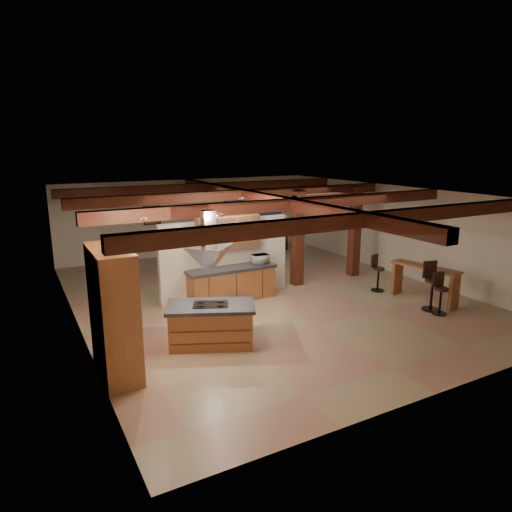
{
  "coord_description": "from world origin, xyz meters",
  "views": [
    {
      "loc": [
        -6.11,
        -10.74,
        4.17
      ],
      "look_at": [
        -0.03,
        0.5,
        1.06
      ],
      "focal_mm": 32.0,
      "sensor_mm": 36.0,
      "label": 1
    }
  ],
  "objects": [
    {
      "name": "framed_art",
      "position": [
        -1.5,
        5.94,
        1.7
      ],
      "size": [
        0.65,
        0.05,
        0.85
      ],
      "color": "#441611",
      "rests_on": "room_walls"
    },
    {
      "name": "bar_stool_c",
      "position": [
        3.12,
        -1.14,
        0.54
      ],
      "size": [
        0.38,
        0.4,
        1.07
      ],
      "color": "black",
      "rests_on": "ground"
    },
    {
      "name": "ground",
      "position": [
        0.0,
        0.0,
        0.0
      ],
      "size": [
        12.0,
        12.0,
        0.0
      ],
      "primitive_type": "plane",
      "color": "tan",
      "rests_on": "ground"
    },
    {
      "name": "room_walls",
      "position": [
        0.0,
        0.0,
        1.78
      ],
      "size": [
        12.0,
        12.0,
        12.0
      ],
      "color": "silver",
      "rests_on": "ground"
    },
    {
      "name": "upper_display_cabinet",
      "position": [
        -1.0,
        0.31,
        1.85
      ],
      "size": [
        1.8,
        0.36,
        0.95
      ],
      "color": "#986131",
      "rests_on": "partition_wall"
    },
    {
      "name": "timber_posts",
      "position": [
        2.5,
        0.5,
        1.76
      ],
      "size": [
        2.5,
        0.3,
        2.9
      ],
      "color": "#441611",
      "rests_on": "ground"
    },
    {
      "name": "kitchen_island",
      "position": [
        -2.63,
        -2.29,
        0.46
      ],
      "size": [
        2.08,
        1.65,
        0.92
      ],
      "color": "#986131",
      "rests_on": "ground"
    },
    {
      "name": "ceiling_beams",
      "position": [
        0.0,
        0.0,
        2.76
      ],
      "size": [
        10.0,
        12.0,
        0.28
      ],
      "color": "#441611",
      "rests_on": "room_walls"
    },
    {
      "name": "dining_table",
      "position": [
        -0.12,
        3.17,
        0.31
      ],
      "size": [
        1.97,
        1.38,
        0.63
      ],
      "primitive_type": "imported",
      "rotation": [
        0.0,
        0.0,
        0.23
      ],
      "color": "#422010",
      "rests_on": "ground"
    },
    {
      "name": "side_table",
      "position": [
        3.6,
        5.06,
        0.26
      ],
      "size": [
        0.51,
        0.51,
        0.53
      ],
      "primitive_type": "cube",
      "rotation": [
        0.0,
        0.0,
        0.24
      ],
      "color": "#441611",
      "rests_on": "ground"
    },
    {
      "name": "pantry_cabinet",
      "position": [
        -4.67,
        -2.6,
        1.2
      ],
      "size": [
        0.67,
        1.6,
        2.4
      ],
      "color": "#986131",
      "rests_on": "ground"
    },
    {
      "name": "bar_stool_a",
      "position": [
        3.18,
        -3.33,
        0.54
      ],
      "size": [
        0.38,
        0.39,
        1.06
      ],
      "color": "black",
      "rests_on": "ground"
    },
    {
      "name": "back_windows",
      "position": [
        2.8,
        5.93,
        1.5
      ],
      "size": [
        2.7,
        0.07,
        1.7
      ],
      "color": "#441611",
      "rests_on": "room_walls"
    },
    {
      "name": "table_lamp",
      "position": [
        3.6,
        5.06,
        0.76
      ],
      "size": [
        0.28,
        0.28,
        0.32
      ],
      "color": "black",
      "rests_on": "side_table"
    },
    {
      "name": "back_counter",
      "position": [
        -1.0,
        0.11,
        0.48
      ],
      "size": [
        2.5,
        0.66,
        0.94
      ],
      "color": "#986131",
      "rests_on": "ground"
    },
    {
      "name": "bar_stool_b",
      "position": [
        3.22,
        -3.01,
        0.64
      ],
      "size": [
        0.46,
        0.48,
        1.27
      ],
      "color": "black",
      "rests_on": "ground"
    },
    {
      "name": "sofa",
      "position": [
        2.95,
        5.32,
        0.27
      ],
      "size": [
        2.01,
        1.43,
        0.55
      ],
      "primitive_type": "imported",
      "rotation": [
        0.0,
        0.0,
        2.73
      ],
      "color": "black",
      "rests_on": "ground"
    },
    {
      "name": "partition_wall",
      "position": [
        -1.0,
        0.5,
        1.1
      ],
      "size": [
        3.8,
        0.18,
        2.2
      ],
      "primitive_type": "cube",
      "color": "silver",
      "rests_on": "ground"
    },
    {
      "name": "range_hood",
      "position": [
        -2.63,
        -2.29,
        1.78
      ],
      "size": [
        1.1,
        1.1,
        1.4
      ],
      "color": "silver",
      "rests_on": "room_walls"
    },
    {
      "name": "dining_chairs",
      "position": [
        -0.12,
        3.17,
        0.58
      ],
      "size": [
        2.24,
        2.24,
        1.14
      ],
      "color": "#441611",
      "rests_on": "ground"
    },
    {
      "name": "microwave",
      "position": [
        -0.1,
        0.11,
        1.07
      ],
      "size": [
        0.47,
        0.33,
        0.25
      ],
      "primitive_type": "imported",
      "rotation": [
        0.0,
        0.0,
        3.1
      ],
      "color": "silver",
      "rests_on": "back_counter"
    },
    {
      "name": "recessed_cans",
      "position": [
        -2.53,
        -1.93,
        2.87
      ],
      "size": [
        3.16,
        2.46,
        0.03
      ],
      "color": "silver",
      "rests_on": "room_walls"
    },
    {
      "name": "bar_counter",
      "position": [
        3.6,
        -2.45,
        0.67
      ],
      "size": [
        0.83,
        1.94,
        0.99
      ],
      "color": "#986131",
      "rests_on": "ground"
    }
  ]
}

